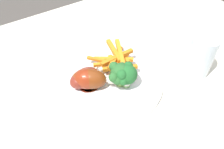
% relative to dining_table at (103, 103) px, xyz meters
% --- Properties ---
extents(dining_table, '(1.17, 0.76, 0.75)m').
position_rel_dining_table_xyz_m(dining_table, '(0.00, 0.00, 0.00)').
color(dining_table, silver).
rests_on(dining_table, ground_plane).
extents(dinner_plate, '(0.26, 0.26, 0.01)m').
position_rel_dining_table_xyz_m(dinner_plate, '(-0.01, 0.03, 0.12)').
color(dinner_plate, white).
rests_on(dinner_plate, dining_table).
extents(broccoli_floret_front, '(0.06, 0.06, 0.07)m').
position_rel_dining_table_xyz_m(broccoli_floret_front, '(-0.02, 0.05, 0.16)').
color(broccoli_floret_front, '#79AF4C').
rests_on(broccoli_floret_front, dinner_plate).
extents(broccoli_floret_middle, '(0.05, 0.05, 0.07)m').
position_rel_dining_table_xyz_m(broccoli_floret_middle, '(-0.03, 0.06, 0.16)').
color(broccoli_floret_middle, '#77A760').
rests_on(broccoli_floret_middle, dinner_plate).
extents(carrot_fries_pile, '(0.11, 0.12, 0.04)m').
position_rel_dining_table_xyz_m(carrot_fries_pile, '(-0.05, -0.01, 0.15)').
color(carrot_fries_pile, orange).
rests_on(carrot_fries_pile, dinner_plate).
extents(chicken_drumstick_near, '(0.13, 0.11, 0.05)m').
position_rel_dining_table_xyz_m(chicken_drumstick_near, '(0.04, 0.02, 0.15)').
color(chicken_drumstick_near, '#531E0A').
rests_on(chicken_drumstick_near, dinner_plate).
extents(chicken_drumstick_far, '(0.13, 0.06, 0.04)m').
position_rel_dining_table_xyz_m(chicken_drumstick_far, '(0.04, 0.00, 0.14)').
color(chicken_drumstick_far, '#531811').
rests_on(chicken_drumstick_far, dinner_plate).
extents(chicken_drumstick_extra, '(0.11, 0.09, 0.05)m').
position_rel_dining_table_xyz_m(chicken_drumstick_extra, '(0.04, 0.01, 0.15)').
color(chicken_drumstick_extra, '#60190B').
rests_on(chicken_drumstick_extra, dinner_plate).
extents(water_glass, '(0.07, 0.07, 0.12)m').
position_rel_dining_table_xyz_m(water_glass, '(-0.22, 0.11, 0.17)').
color(water_glass, silver).
rests_on(water_glass, dining_table).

